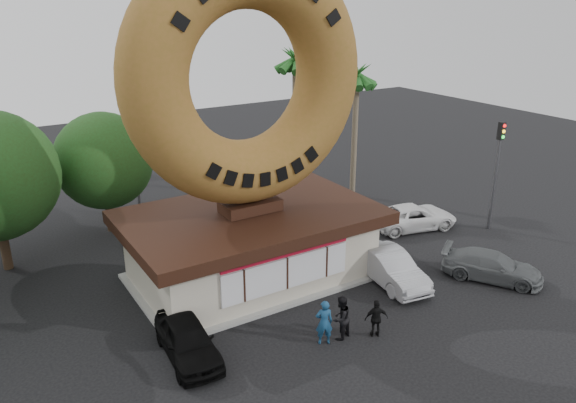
# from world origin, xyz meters

# --- Properties ---
(ground) EXTENTS (90.00, 90.00, 0.00)m
(ground) POSITION_xyz_m (0.00, 0.00, 0.00)
(ground) COLOR black
(ground) RESTS_ON ground
(donut_shop) EXTENTS (11.20, 7.20, 3.80)m
(donut_shop) POSITION_xyz_m (0.00, 5.98, 1.77)
(donut_shop) COLOR beige
(donut_shop) RESTS_ON ground
(giant_donut) EXTENTS (10.76, 2.74, 10.76)m
(giant_donut) POSITION_xyz_m (0.00, 6.00, 9.18)
(giant_donut) COLOR brown
(giant_donut) RESTS_ON donut_shop
(tree_mid) EXTENTS (5.20, 5.20, 6.63)m
(tree_mid) POSITION_xyz_m (-4.00, 15.00, 4.02)
(tree_mid) COLOR #473321
(tree_mid) RESTS_ON ground
(palm_near) EXTENTS (2.60, 2.60, 9.75)m
(palm_near) POSITION_xyz_m (7.50, 14.00, 8.41)
(palm_near) COLOR #726651
(palm_near) RESTS_ON ground
(palm_far) EXTENTS (2.60, 2.60, 8.75)m
(palm_far) POSITION_xyz_m (11.00, 12.50, 7.48)
(palm_far) COLOR #726651
(palm_far) RESTS_ON ground
(street_lamp) EXTENTS (2.11, 0.20, 8.00)m
(street_lamp) POSITION_xyz_m (-1.86, 16.00, 4.48)
(street_lamp) COLOR #59595E
(street_lamp) RESTS_ON ground
(traffic_signal) EXTENTS (0.30, 0.38, 6.07)m
(traffic_signal) POSITION_xyz_m (14.00, 3.99, 3.87)
(traffic_signal) COLOR #59595E
(traffic_signal) RESTS_ON ground
(person_left) EXTENTS (0.78, 0.66, 1.81)m
(person_left) POSITION_xyz_m (-0.23, -0.06, 0.90)
(person_left) COLOR navy
(person_left) RESTS_ON ground
(person_center) EXTENTS (1.03, 0.91, 1.77)m
(person_center) POSITION_xyz_m (0.50, -0.13, 0.89)
(person_center) COLOR black
(person_center) RESTS_ON ground
(person_right) EXTENTS (0.98, 0.72, 1.55)m
(person_right) POSITION_xyz_m (1.74, -0.73, 0.78)
(person_right) COLOR black
(person_right) RESTS_ON ground
(car_black) EXTENTS (2.00, 4.24, 1.40)m
(car_black) POSITION_xyz_m (-4.88, 1.86, 0.70)
(car_black) COLOR black
(car_black) RESTS_ON ground
(car_silver) EXTENTS (2.18, 4.73, 1.50)m
(car_silver) POSITION_xyz_m (5.07, 2.26, 0.75)
(car_silver) COLOR #9FA0A4
(car_silver) RESTS_ON ground
(car_grey) EXTENTS (3.94, 4.73, 1.29)m
(car_grey) POSITION_xyz_m (9.28, -0.02, 0.65)
(car_grey) COLOR #5B5F61
(car_grey) RESTS_ON ground
(car_white) EXTENTS (5.26, 3.36, 1.35)m
(car_white) POSITION_xyz_m (10.49, 6.33, 0.68)
(car_white) COLOR white
(car_white) RESTS_ON ground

